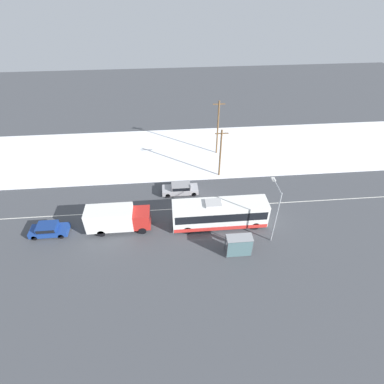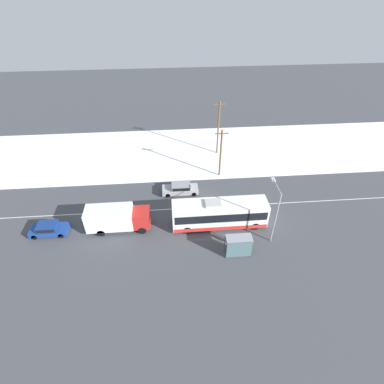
% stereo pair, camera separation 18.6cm
% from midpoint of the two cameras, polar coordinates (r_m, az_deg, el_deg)
% --- Properties ---
extents(ground_plane, '(120.00, 120.00, 0.00)m').
position_cam_midpoint_polar(ground_plane, '(37.89, 3.06, -2.90)').
color(ground_plane, '#424449').
extents(snow_lot, '(80.00, 15.61, 0.12)m').
position_cam_midpoint_polar(snow_lot, '(48.89, 1.07, 7.77)').
color(snow_lot, white).
rests_on(snow_lot, ground_plane).
extents(lane_marking_center, '(60.00, 0.12, 0.00)m').
position_cam_midpoint_polar(lane_marking_center, '(37.89, 3.06, -2.90)').
color(lane_marking_center, silver).
rests_on(lane_marking_center, ground_plane).
extents(city_bus, '(10.86, 2.57, 3.43)m').
position_cam_midpoint_polar(city_bus, '(34.61, 5.42, -4.14)').
color(city_bus, white).
rests_on(city_bus, ground_plane).
extents(box_truck, '(7.14, 2.30, 3.01)m').
position_cam_midpoint_polar(box_truck, '(35.00, -14.00, -4.79)').
color(box_truck, silver).
rests_on(box_truck, ground_plane).
extents(sedan_car, '(4.73, 1.80, 1.46)m').
position_cam_midpoint_polar(sedan_car, '(39.57, -2.06, 0.72)').
color(sedan_car, '#9E9EA3').
rests_on(sedan_car, ground_plane).
extents(parked_car_near_truck, '(4.20, 1.80, 1.38)m').
position_cam_midpoint_polar(parked_car_near_truck, '(37.66, -25.51, -6.29)').
color(parked_car_near_truck, navy).
rests_on(parked_car_near_truck, ground_plane).
extents(pedestrian_at_stop, '(0.62, 0.27, 1.72)m').
position_cam_midpoint_polar(pedestrian_at_stop, '(32.88, 8.61, -8.86)').
color(pedestrian_at_stop, '#23232D').
rests_on(pedestrian_at_stop, ground_plane).
extents(bus_shelter, '(2.69, 1.20, 2.40)m').
position_cam_midpoint_polar(bus_shelter, '(31.57, 9.13, -9.84)').
color(bus_shelter, gray).
rests_on(bus_shelter, ground_plane).
extents(streetlamp, '(0.36, 2.97, 6.74)m').
position_cam_midpoint_polar(streetlamp, '(32.41, 15.75, -2.85)').
color(streetlamp, '#9EA3A8').
rests_on(streetlamp, ground_plane).
extents(utility_pole_roadside, '(1.80, 0.24, 7.21)m').
position_cam_midpoint_polar(utility_pole_roadside, '(41.40, 5.62, 7.43)').
color(utility_pole_roadside, brown).
rests_on(utility_pole_roadside, ground_plane).
extents(utility_pole_snowlot, '(1.80, 0.24, 8.67)m').
position_cam_midpoint_polar(utility_pole_snowlot, '(46.48, 5.15, 12.16)').
color(utility_pole_snowlot, brown).
rests_on(utility_pole_snowlot, ground_plane).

